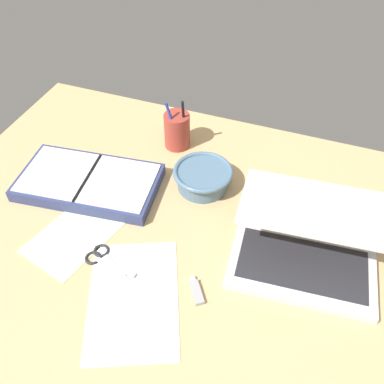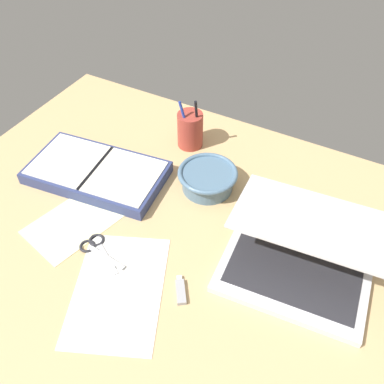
{
  "view_description": "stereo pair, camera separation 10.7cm",
  "coord_description": "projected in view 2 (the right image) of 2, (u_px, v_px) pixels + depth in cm",
  "views": [
    {
      "loc": [
        24.0,
        -63.18,
        85.36
      ],
      "look_at": [
        -1.96,
        7.58,
        9.0
      ],
      "focal_mm": 40.0,
      "sensor_mm": 36.0,
      "label": 1
    },
    {
      "loc": [
        33.77,
        -58.78,
        85.36
      ],
      "look_at": [
        -1.96,
        7.58,
        9.0
      ],
      "focal_mm": 40.0,
      "sensor_mm": 36.0,
      "label": 2
    }
  ],
  "objects": [
    {
      "name": "desk_top",
      "position": [
        185.0,
        236.0,
        1.08
      ],
      "size": [
        140.0,
        100.0,
        2.0
      ],
      "primitive_type": "cube",
      "color": "tan",
      "rests_on": "ground"
    },
    {
      "name": "laptop",
      "position": [
        298.0,
        259.0,
        0.96
      ],
      "size": [
        35.42,
        31.69,
        13.33
      ],
      "rotation": [
        0.0,
        0.0,
        0.09
      ],
      "color": "silver",
      "rests_on": "desk_top"
    },
    {
      "name": "bowl",
      "position": [
        208.0,
        179.0,
        1.16
      ],
      "size": [
        16.32,
        16.32,
        6.02
      ],
      "color": "slate",
      "rests_on": "desk_top"
    },
    {
      "name": "pen_cup",
      "position": [
        190.0,
        130.0,
        1.28
      ],
      "size": [
        7.69,
        7.69,
        16.92
      ],
      "color": "#9E382D",
      "rests_on": "desk_top"
    },
    {
      "name": "planner",
      "position": [
        97.0,
        172.0,
        1.2
      ],
      "size": [
        39.9,
        25.08,
        3.85
      ],
      "rotation": [
        0.0,
        0.0,
        0.12
      ],
      "color": "navy",
      "rests_on": "desk_top"
    },
    {
      "name": "scissors",
      "position": [
        96.0,
        247.0,
        1.03
      ],
      "size": [
        13.63,
        8.38,
        0.8
      ],
      "rotation": [
        0.0,
        0.0,
        -0.32
      ],
      "color": "#B7B7BC",
      "rests_on": "desk_top"
    },
    {
      "name": "paper_sheet_front",
      "position": [
        118.0,
        290.0,
        0.95
      ],
      "size": [
        29.84,
        35.2,
        0.16
      ],
      "primitive_type": "cube",
      "rotation": [
        0.0,
        0.0,
        0.41
      ],
      "color": "white",
      "rests_on": "desk_top"
    },
    {
      "name": "paper_sheet_beside_planner",
      "position": [
        83.0,
        217.0,
        1.11
      ],
      "size": [
        22.19,
        31.29,
        0.16
      ],
      "primitive_type": "cube",
      "rotation": [
        0.0,
        0.0,
        -0.25
      ],
      "color": "#F4EFB2",
      "rests_on": "desk_top"
    },
    {
      "name": "usb_drive",
      "position": [
        181.0,
        291.0,
        0.95
      ],
      "size": [
        5.41,
        6.83,
        1.0
      ],
      "rotation": [
        0.0,
        0.0,
        0.61
      ],
      "color": "#99999E",
      "rests_on": "desk_top"
    }
  ]
}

